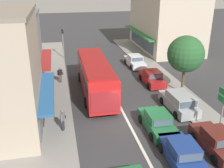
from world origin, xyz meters
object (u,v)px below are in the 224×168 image
Objects in this scene: traffic_light_downstreet at (63,39)px; pedestrian_browsing_midblock at (63,119)px; city_bus at (95,75)px; pedestrian_with_handbag_near at (60,74)px; parked_sedan_kerb_front at (216,141)px; street_tree_right at (186,54)px; sedan_adjacent_lane_trail at (157,122)px; parked_sedan_kerb_rear at (135,61)px; parked_sedan_kerb_third at (152,78)px; parked_wagon_kerb_second at (179,102)px; sedan_queue_gap_filler at (183,154)px; directional_road_sign at (224,101)px.

traffic_light_downstreet is 2.58× the size of pedestrian_browsing_midblock.
pedestrian_with_handbag_near is (-3.28, 3.14, -0.81)m from city_bus.
city_bus is 2.58× the size of parked_sedan_kerb_front.
street_tree_right reaches higher than traffic_light_downstreet.
sedan_adjacent_lane_trail is 15.04m from parked_sedan_kerb_rear.
pedestrian_browsing_midblock is (-9.55, -7.52, 0.40)m from parked_sedan_kerb_third.
pedestrian_browsing_midblock is at bearing -171.64° from parked_wagon_kerb_second.
sedan_adjacent_lane_trail is 0.99× the size of parked_sedan_kerb_rear.
pedestrian_browsing_midblock is (-0.78, -18.69, -1.79)m from traffic_light_downstreet.
sedan_queue_gap_filler is (3.54, -11.51, -1.22)m from city_bus.
directional_road_sign reaches higher than pedestrian_browsing_midblock.
directional_road_sign is (1.28, -10.30, 2.04)m from parked_sedan_kerb_third.
parked_sedan_kerb_rear is at bearing 23.29° from pedestrian_with_handbag_near.
parked_sedan_kerb_front is at bearing -128.82° from directional_road_sign.
parked_sedan_kerb_front is (6.28, -10.71, -1.22)m from city_bus.
pedestrian_browsing_midblock reaches higher than sedan_queue_gap_filler.
parked_sedan_kerb_front is 5.70m from parked_wagon_kerb_second.
city_bus is at bearing 62.58° from pedestrian_browsing_midblock.
parked_wagon_kerb_second is (2.83, 6.50, 0.08)m from sedan_queue_gap_filler.
parked_sedan_kerb_rear is 10.26m from traffic_light_downstreet.
parked_sedan_kerb_third is 0.74× the size of street_tree_right.
parked_wagon_kerb_second is 1.07× the size of parked_sedan_kerb_rear.
sedan_adjacent_lane_trail is 3.89m from sedan_queue_gap_filler.
traffic_light_downstreet is 1.17× the size of directional_road_sign.
traffic_light_downstreet reaches higher than directional_road_sign.
parked_sedan_kerb_front is at bearing -89.37° from parked_sedan_kerb_rear.
pedestrian_with_handbag_near is at bearing 139.82° from parked_wagon_kerb_second.
pedestrian_browsing_midblock is at bearing -92.40° from traffic_light_downstreet.
directional_road_sign is 16.47m from pedestrian_with_handbag_near.
parked_sedan_kerb_third is 0.99× the size of parked_sedan_kerb_rear.
parked_wagon_kerb_second is at bearing 41.64° from sedan_adjacent_lane_trail.
parked_sedan_kerb_third is (6.21, 1.09, -1.22)m from city_bus.
city_bus is 2.59× the size of traffic_light_downstreet.
pedestrian_with_handbag_near is at bearing -94.55° from traffic_light_downstreet.
pedestrian_with_handbag_near reaches higher than parked_wagon_kerb_second.
pedestrian_browsing_midblock is at bearing 170.06° from sedan_adjacent_lane_trail.
pedestrian_with_handbag_near is (-0.73, -9.11, -1.79)m from traffic_light_downstreet.
street_tree_right is (8.19, -1.85, 2.05)m from city_bus.
pedestrian_with_handbag_near is (-9.57, 13.85, 0.40)m from parked_sedan_kerb_front.
sedan_adjacent_lane_trail is 0.74× the size of street_tree_right.
street_tree_right reaches higher than parked_sedan_kerb_third.
directional_road_sign is at bearing -64.92° from traffic_light_downstreet.
parked_sedan_kerb_front and parked_sedan_kerb_third have the same top height.
pedestrian_browsing_midblock reaches higher than sedan_adjacent_lane_trail.
pedestrian_browsing_midblock is (-3.34, -6.44, -0.81)m from city_bus.
directional_road_sign is at bearing 51.18° from parked_sedan_kerb_front.
city_bus is 7.30m from pedestrian_browsing_midblock.
parked_sedan_kerb_third is (-0.07, 11.80, 0.00)m from parked_sedan_kerb_front.
directional_road_sign reaches higher than sedan_adjacent_lane_trail.
parked_wagon_kerb_second reaches higher than parked_sedan_kerb_third.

